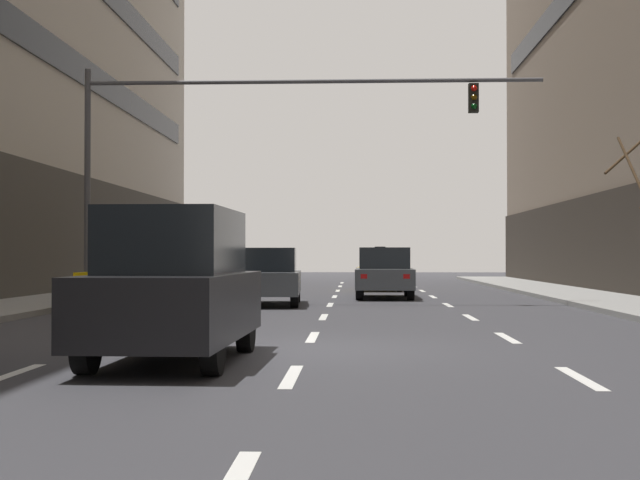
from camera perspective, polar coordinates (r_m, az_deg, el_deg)
The scene contains 32 objects.
ground_plane at distance 13.53m, azimuth -0.90°, elevation -7.07°, with size 120.00×120.00×0.00m, color #38383D.
lane_stripe_l1_s3 at distance 11.32m, azimuth -19.33°, elevation -8.19°, with size 0.16×2.00×0.01m, color silver.
lane_stripe_l1_s4 at distance 16.04m, azimuth -12.67°, elevation -6.07°, with size 0.16×2.00×0.01m, color silver.
lane_stripe_l1_s5 at distance 20.90m, azimuth -9.09°, elevation -4.89°, with size 0.16×2.00×0.01m, color silver.
lane_stripe_l1_s6 at distance 25.81m, azimuth -6.87°, elevation -4.15°, with size 0.16×2.00×0.01m, color silver.
lane_stripe_l1_s7 at distance 30.75m, azimuth -5.36°, elevation -3.64°, with size 0.16×2.00×0.01m, color silver.
lane_stripe_l1_s8 at distance 35.70m, azimuth -4.28°, elevation -3.27°, with size 0.16×2.00×0.01m, color silver.
lane_stripe_l1_s9 at distance 40.67m, azimuth -3.46°, elevation -2.99°, with size 0.16×2.00×0.01m, color silver.
lane_stripe_l1_s10 at distance 45.64m, azimuth -2.81°, elevation -2.77°, with size 0.16×2.00×0.01m, color silver.
lane_stripe_l2_s3 at distance 10.56m, azimuth -1.85°, elevation -8.77°, with size 0.16×2.00×0.01m, color silver.
lane_stripe_l2_s4 at distance 15.52m, azimuth -0.47°, elevation -6.27°, with size 0.16×2.00×0.01m, color silver.
lane_stripe_l2_s5 at distance 20.50m, azimuth 0.23°, elevation -4.98°, with size 0.16×2.00×0.01m, color silver.
lane_stripe_l2_s6 at distance 25.48m, azimuth 0.66°, elevation -4.19°, with size 0.16×2.00×0.01m, color silver.
lane_stripe_l2_s7 at distance 30.47m, azimuth 0.95°, elevation -3.67°, with size 0.16×2.00×0.01m, color silver.
lane_stripe_l2_s8 at distance 35.47m, azimuth 1.15°, elevation -3.29°, with size 0.16×2.00×0.01m, color silver.
lane_stripe_l2_s9 at distance 40.46m, azimuth 1.31°, elevation -3.00°, with size 0.16×2.00×0.01m, color silver.
lane_stripe_l2_s10 at distance 45.46m, azimuth 1.43°, elevation -2.78°, with size 0.16×2.00×0.01m, color silver.
lane_stripe_l3_s3 at distance 10.84m, azimuth 16.43°, elevation -8.53°, with size 0.16×2.00×0.01m, color silver.
lane_stripe_l3_s4 at distance 15.71m, azimuth 11.98°, elevation -6.18°, with size 0.16×2.00×0.01m, color silver.
lane_stripe_l3_s5 at distance 20.65m, azimuth 9.66°, elevation -4.94°, with size 0.16×2.00×0.01m, color silver.
lane_stripe_l3_s6 at distance 25.60m, azimuth 8.25°, elevation -4.17°, with size 0.16×2.00×0.01m, color silver.
lane_stripe_l3_s7 at distance 30.58m, azimuth 7.29°, elevation -3.65°, with size 0.16×2.00×0.01m, color silver.
lane_stripe_l3_s8 at distance 35.55m, azimuth 6.60°, elevation -3.27°, with size 0.16×2.00×0.01m, color silver.
lane_stripe_l3_s9 at distance 40.54m, azimuth 6.09°, elevation -2.99°, with size 0.16×2.00×0.01m, color silver.
lane_stripe_l3_s10 at distance 45.53m, azimuth 5.68°, elevation -2.77°, with size 0.16×2.00×0.01m, color silver.
taxi_driving_0 at distance 36.01m, azimuth 3.90°, elevation -2.00°, with size 1.96×4.34×1.78m.
taxi_driving_1 at distance 29.89m, azimuth -8.76°, elevation -1.60°, with size 1.93×4.57×2.40m.
car_driving_2 at distance 25.39m, azimuth -3.38°, elevation -2.39°, with size 2.03×4.45×1.64m.
taxi_driving_3 at distance 24.14m, azimuth -11.82°, elevation -2.35°, with size 1.93×4.59×1.91m.
car_driving_4 at distance 12.03m, azimuth -9.37°, elevation -2.94°, with size 1.88×4.28×2.05m.
car_driving_5 at distance 29.48m, azimuth 4.18°, elevation -2.15°, with size 1.96×4.52×1.68m.
traffic_signal_0 at distance 26.11m, azimuth -5.63°, elevation 7.02°, with size 13.37×0.35×6.77m.
Camera 1 is at (0.78, -13.43, 1.44)m, focal length 49.63 mm.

